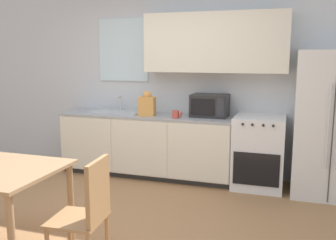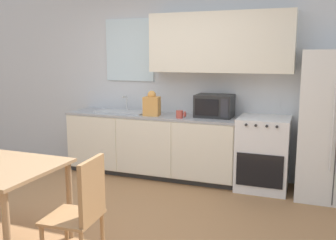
{
  "view_description": "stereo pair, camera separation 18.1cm",
  "coord_description": "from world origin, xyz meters",
  "px_view_note": "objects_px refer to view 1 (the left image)",
  "views": [
    {
      "loc": [
        1.63,
        -3.06,
        1.7
      ],
      "look_at": [
        0.46,
        0.52,
        1.05
      ],
      "focal_mm": 40.0,
      "sensor_mm": 36.0,
      "label": 1
    },
    {
      "loc": [
        1.8,
        -3.0,
        1.7
      ],
      "look_at": [
        0.46,
        0.52,
        1.05
      ],
      "focal_mm": 40.0,
      "sensor_mm": 36.0,
      "label": 2
    }
  ],
  "objects_px": {
    "oven_range": "(259,152)",
    "microwave": "(210,106)",
    "refrigerator": "(330,124)",
    "coffee_mug": "(176,114)",
    "dining_chair_side": "(89,209)"
  },
  "relations": [
    {
      "from": "oven_range",
      "to": "microwave",
      "type": "distance_m",
      "value": 0.89
    },
    {
      "from": "refrigerator",
      "to": "microwave",
      "type": "bearing_deg",
      "value": 175.12
    },
    {
      "from": "dining_chair_side",
      "to": "coffee_mug",
      "type": "bearing_deg",
      "value": -4.76
    },
    {
      "from": "refrigerator",
      "to": "dining_chair_side",
      "type": "xyz_separation_m",
      "value": [
        -1.91,
        -2.41,
        -0.35
      ]
    },
    {
      "from": "dining_chair_side",
      "to": "oven_range",
      "type": "bearing_deg",
      "value": -28.34
    },
    {
      "from": "oven_range",
      "to": "dining_chair_side",
      "type": "distance_m",
      "value": 2.67
    },
    {
      "from": "oven_range",
      "to": "coffee_mug",
      "type": "xyz_separation_m",
      "value": [
        -1.07,
        -0.17,
        0.47
      ]
    },
    {
      "from": "microwave",
      "to": "refrigerator",
      "type": "bearing_deg",
      "value": -4.88
    },
    {
      "from": "refrigerator",
      "to": "oven_range",
      "type": "bearing_deg",
      "value": 178.12
    },
    {
      "from": "microwave",
      "to": "dining_chair_side",
      "type": "bearing_deg",
      "value": -99.28
    },
    {
      "from": "refrigerator",
      "to": "microwave",
      "type": "distance_m",
      "value": 1.51
    },
    {
      "from": "oven_range",
      "to": "microwave",
      "type": "relative_size",
      "value": 1.89
    },
    {
      "from": "oven_range",
      "to": "dining_chair_side",
      "type": "relative_size",
      "value": 1.0
    },
    {
      "from": "refrigerator",
      "to": "microwave",
      "type": "xyz_separation_m",
      "value": [
        -1.5,
        0.13,
        0.15
      ]
    },
    {
      "from": "microwave",
      "to": "dining_chair_side",
      "type": "xyz_separation_m",
      "value": [
        -0.41,
        -2.54,
        -0.5
      ]
    }
  ]
}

